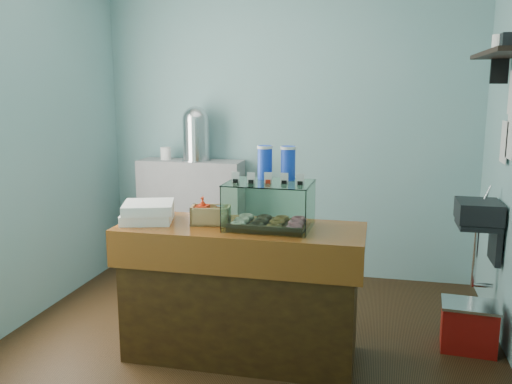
% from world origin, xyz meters
% --- Properties ---
extents(ground, '(3.50, 3.50, 0.00)m').
position_xyz_m(ground, '(0.00, 0.00, 0.00)').
color(ground, black).
rests_on(ground, ground).
extents(room_shell, '(3.54, 3.04, 2.82)m').
position_xyz_m(room_shell, '(0.03, 0.01, 1.71)').
color(room_shell, '#71A4A5').
rests_on(room_shell, ground).
extents(counter, '(1.60, 0.60, 0.90)m').
position_xyz_m(counter, '(0.00, -0.25, 0.46)').
color(counter, '#3D260B').
rests_on(counter, ground).
extents(back_shelf, '(1.00, 0.32, 1.10)m').
position_xyz_m(back_shelf, '(-0.90, 1.32, 0.55)').
color(back_shelf, '#959598').
rests_on(back_shelf, ground).
extents(display_case, '(0.55, 0.41, 0.51)m').
position_xyz_m(display_case, '(0.19, -0.21, 1.07)').
color(display_case, '#311C0E').
rests_on(display_case, counter).
extents(condiment_crate, '(0.27, 0.19, 0.18)m').
position_xyz_m(condiment_crate, '(-0.22, -0.24, 0.96)').
color(condiment_crate, tan).
rests_on(condiment_crate, counter).
extents(pastry_boxes, '(0.42, 0.41, 0.13)m').
position_xyz_m(pastry_boxes, '(-0.64, -0.27, 0.96)').
color(pastry_boxes, white).
rests_on(pastry_boxes, counter).
extents(coffee_urn, '(0.28, 0.28, 0.51)m').
position_xyz_m(coffee_urn, '(-0.83, 1.31, 1.37)').
color(coffee_urn, silver).
rests_on(coffee_urn, back_shelf).
extents(red_cooler, '(0.40, 0.31, 0.33)m').
position_xyz_m(red_cooler, '(1.51, 0.18, 0.17)').
color(red_cooler, '#A9120D').
rests_on(red_cooler, ground).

